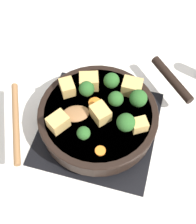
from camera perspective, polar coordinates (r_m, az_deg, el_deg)
ground_plane at (r=0.85m, az=0.00°, el=-2.91°), size 2.40×2.40×0.00m
front_burner_grate at (r=0.84m, az=0.00°, el=-2.52°), size 0.31×0.31×0.03m
skillet_pan at (r=0.80m, az=0.14°, el=-0.86°), size 0.38×0.38×0.06m
wooden_spoon at (r=0.77m, az=-10.10°, el=-1.14°), size 0.21×0.23×0.02m
tofu_cube_center_large at (r=0.80m, az=-5.62°, el=4.51°), size 0.05×0.05×0.03m
tofu_cube_near_handle at (r=0.76m, az=0.44°, el=-0.24°), size 0.06×0.06×0.04m
tofu_cube_east_chunk at (r=0.75m, az=-7.29°, el=-1.85°), size 0.06×0.06×0.04m
tofu_cube_west_chunk at (r=0.81m, az=-1.67°, el=5.60°), size 0.05×0.06×0.04m
tofu_cube_back_piece at (r=0.80m, az=6.22°, el=4.54°), size 0.04×0.05×0.04m
tofu_cube_front_piece at (r=0.75m, az=7.55°, el=-2.34°), size 0.04×0.05×0.03m
broccoli_floret_near_spoon at (r=0.77m, az=3.28°, el=2.40°), size 0.04×0.04×0.05m
broccoli_floret_center_top at (r=0.77m, az=7.39°, el=2.49°), size 0.04×0.04×0.05m
broccoli_floret_east_rim at (r=0.80m, az=2.50°, el=5.74°), size 0.04×0.04×0.05m
broccoli_floret_west_rim at (r=0.73m, az=5.13°, el=-1.93°), size 0.04×0.04×0.05m
broccoli_floret_north_edge at (r=0.72m, az=-2.65°, el=-3.91°), size 0.03×0.03×0.04m
broccoli_floret_south_cluster at (r=0.79m, az=-2.10°, el=4.25°), size 0.04×0.04×0.05m
carrot_slice_orange_thin at (r=0.79m, az=-0.57°, el=1.67°), size 0.03×0.03×0.01m
carrot_slice_near_center at (r=0.73m, az=0.43°, el=-7.11°), size 0.03×0.03×0.01m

